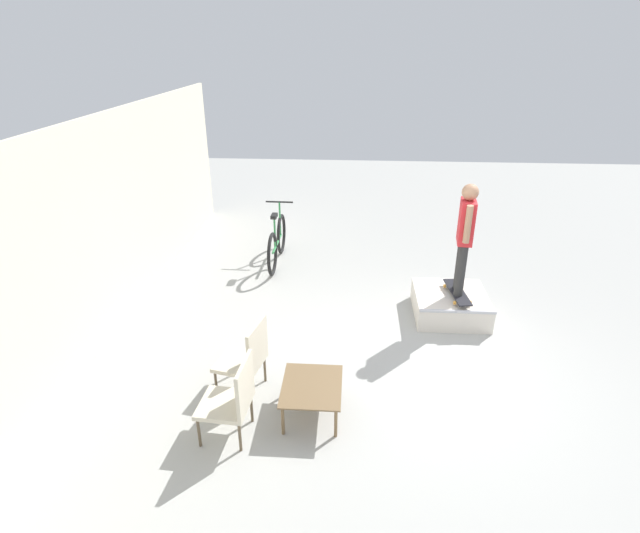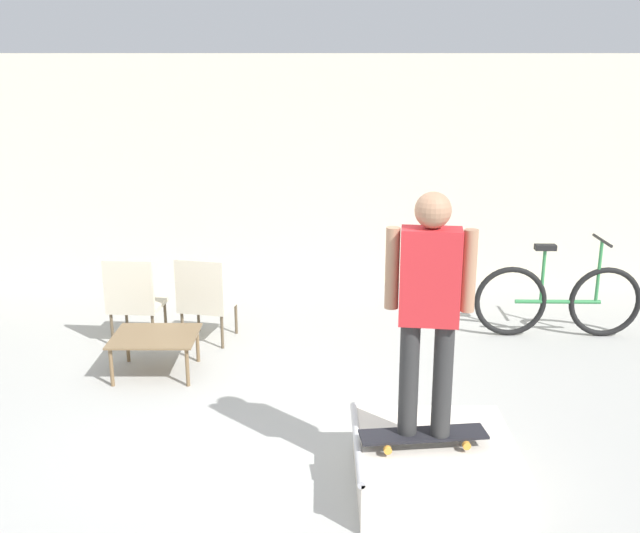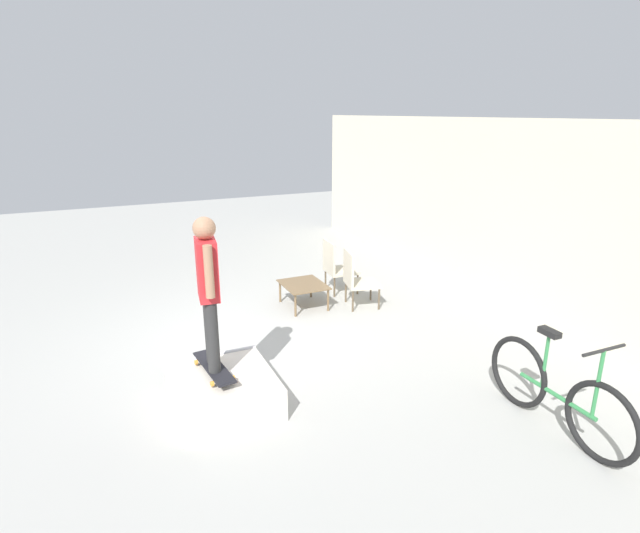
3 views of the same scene
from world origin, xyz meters
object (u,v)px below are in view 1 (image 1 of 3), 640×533
at_px(person_skater, 465,231).
at_px(coffee_table, 312,388).
at_px(skateboard_on_ramp, 457,292).
at_px(patio_chair_left, 233,397).
at_px(patio_chair_right, 247,356).
at_px(skate_ramp_box, 450,304).
at_px(bicycle, 277,242).

relative_size(person_skater, coffee_table, 2.06).
bearing_deg(skateboard_on_ramp, coffee_table, 132.25).
relative_size(patio_chair_left, patio_chair_right, 1.00).
relative_size(skate_ramp_box, patio_chair_right, 1.18).
bearing_deg(patio_chair_left, patio_chair_right, -175.22).
distance_m(person_skater, coffee_table, 3.20).
bearing_deg(skate_ramp_box, coffee_table, 140.65).
xyz_separation_m(person_skater, patio_chair_right, (-1.90, 2.79, -0.92)).
height_order(skateboard_on_ramp, bicycle, bicycle).
xyz_separation_m(skate_ramp_box, patio_chair_left, (-2.75, 2.72, 0.32)).
xyz_separation_m(patio_chair_right, bicycle, (3.78, 0.20, -0.09)).
bearing_deg(coffee_table, skate_ramp_box, -39.35).
height_order(patio_chair_right, bicycle, bicycle).
bearing_deg(patio_chair_left, skateboard_on_ramp, 138.14).
distance_m(coffee_table, patio_chair_left, 0.89).
distance_m(skateboard_on_ramp, bicycle, 3.53).
bearing_deg(patio_chair_left, person_skater, 138.14).
relative_size(skateboard_on_ramp, bicycle, 0.49).
bearing_deg(coffee_table, patio_chair_left, 116.09).
distance_m(skateboard_on_ramp, coffee_table, 3.02).
xyz_separation_m(skateboard_on_ramp, coffee_table, (-2.26, 2.00, -0.10)).
height_order(skate_ramp_box, bicycle, bicycle).
bearing_deg(patio_chair_left, skate_ramp_box, 139.84).
height_order(skate_ramp_box, person_skater, person_skater).
xyz_separation_m(person_skater, bicycle, (1.88, 2.99, -1.01)).
xyz_separation_m(person_skater, coffee_table, (-2.26, 2.00, -1.07)).
distance_m(coffee_table, bicycle, 4.26).
relative_size(patio_chair_right, bicycle, 0.52).
height_order(coffee_table, patio_chair_left, patio_chair_left).
bearing_deg(person_skater, bicycle, 65.24).
distance_m(person_skater, bicycle, 3.67).
bearing_deg(patio_chair_right, skate_ramp_box, 138.83).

